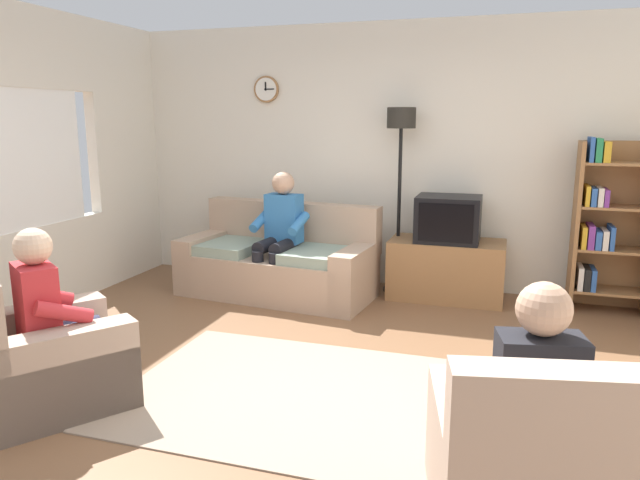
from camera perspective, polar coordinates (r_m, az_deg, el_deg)
ground_plane at (r=4.07m, az=-0.51°, el=-13.82°), size 12.00×12.00×0.00m
back_wall_assembly at (r=6.27m, az=7.08°, el=7.95°), size 6.20×0.17×2.70m
couch at (r=5.95m, az=-4.00°, el=-2.31°), size 1.98×1.07×0.90m
tv_stand at (r=5.95m, az=12.05°, el=-2.80°), size 1.10×0.56×0.58m
tv at (r=5.82m, az=12.24°, el=2.00°), size 0.60×0.49×0.44m
bookshelf at (r=5.96m, az=25.90°, el=1.33°), size 0.68×0.36×1.59m
floor_lamp at (r=5.93m, az=7.76°, el=8.68°), size 0.28×0.28×1.85m
armchair_near_window at (r=4.07m, az=-25.07°, el=-10.52°), size 1.16×1.18×0.90m
armchair_near_bookshelf at (r=2.82m, az=19.66°, el=-20.36°), size 0.96×1.02×0.90m
area_rug at (r=3.95m, az=-2.33°, el=-14.57°), size 2.20×1.70×0.01m
person_on_couch at (r=5.75m, az=-3.95°, el=1.13°), size 0.54×0.56×1.24m
person_in_left_armchair at (r=3.99m, az=-24.21°, el=-6.10°), size 0.62×0.64×1.12m
person_in_right_armchair at (r=2.74m, az=19.68°, el=-13.78°), size 0.57×0.59×1.12m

